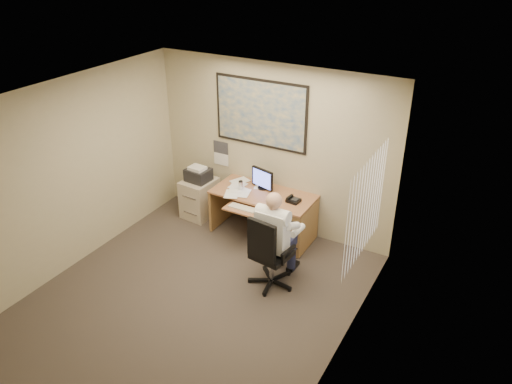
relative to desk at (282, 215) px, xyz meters
The scene contains 8 objects.
room_shell 2.14m from the desk, 101.16° to the right, with size 4.00×4.50×2.70m.
desk is the anchor object (origin of this frame).
world_map 1.61m from the desk, 150.16° to the left, with size 1.56×0.03×1.06m, color #1E4C93.
wall_calendar 1.52m from the desk, 165.63° to the left, with size 0.28×0.01×0.42m, color white.
window_blinds 2.23m from the desk, 34.51° to the right, with size 0.06×1.40×1.30m, color beige, non-canonical shape.
filing_cabinet 1.58m from the desk, behind, with size 0.51×0.60×0.92m.
office_chair 1.19m from the desk, 71.34° to the right, with size 0.74×0.74×1.09m.
person 1.13m from the desk, 70.34° to the right, with size 0.58×0.84×1.40m, color white, non-canonical shape.
Camera 1 is at (3.29, -4.16, 4.34)m, focal length 35.00 mm.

